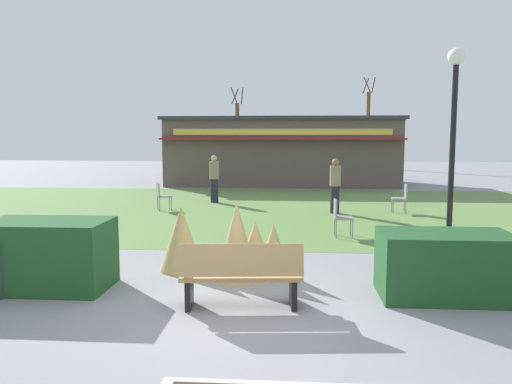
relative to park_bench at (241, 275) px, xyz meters
name	(u,v)px	position (x,y,z in m)	size (l,w,h in m)	color
ground_plane	(235,316)	(-0.05, -0.30, -0.48)	(80.00, 80.00, 0.00)	gray
lawn_patch	(270,209)	(-0.05, 9.46, -0.48)	(36.00, 12.00, 0.01)	#5B8442
park_bench	(241,275)	(0.00, 0.00, 0.00)	(1.74, 0.68, 0.95)	tan
hedge_left	(48,255)	(-3.13, 0.70, 0.06)	(1.91, 1.10, 1.08)	#1E4C23
hedge_right	(445,265)	(2.97, 0.72, 0.01)	(1.92, 1.10, 0.98)	#1E4C23
ornamental_grass_behind_left	(237,242)	(-0.21, 1.34, 0.18)	(0.73, 0.73, 1.32)	tan
ornamental_grass_behind_right	(181,239)	(-1.27, 1.92, 0.10)	(0.79, 0.79, 1.16)	tan
ornamental_grass_behind_center	(274,250)	(0.38, 1.64, -0.02)	(0.62, 0.62, 0.93)	tan
ornamental_grass_behind_far	(255,250)	(0.08, 1.50, 0.01)	(0.75, 0.75, 0.98)	tan
lamppost_mid	(454,123)	(4.11, 4.35, 2.18)	(0.36, 0.36, 4.23)	black
food_kiosk	(282,151)	(0.14, 18.38, 1.16)	(11.22, 5.22, 3.27)	#594C47
cafe_chair_west	(162,194)	(-3.51, 9.03, 0.05)	(0.58, 0.58, 0.89)	gray
cafe_chair_east	(340,215)	(1.82, 5.18, 0.05)	(0.45, 0.45, 0.89)	gray
cafe_chair_center	(402,196)	(4.08, 9.02, 0.05)	(0.47, 0.47, 0.89)	gray
person_strolling	(214,179)	(-2.12, 11.04, 0.38)	(0.34, 0.34, 1.69)	#23232D
person_standing	(335,186)	(2.00, 8.82, 0.38)	(0.34, 0.34, 1.69)	#23232D
parked_car_west_slot	(204,163)	(-5.06, 25.45, 0.16)	(4.32, 2.29, 1.20)	#B7BABF
parked_car_center_slot	(280,163)	(-0.14, 25.44, 0.16)	(4.30, 2.24, 1.20)	silver
tree_left_bg	(237,134)	(-3.25, 28.63, 2.00)	(0.91, 0.96, 5.68)	brown
tree_right_bg	(368,128)	(6.11, 30.89, 2.43)	(0.91, 0.96, 6.56)	brown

